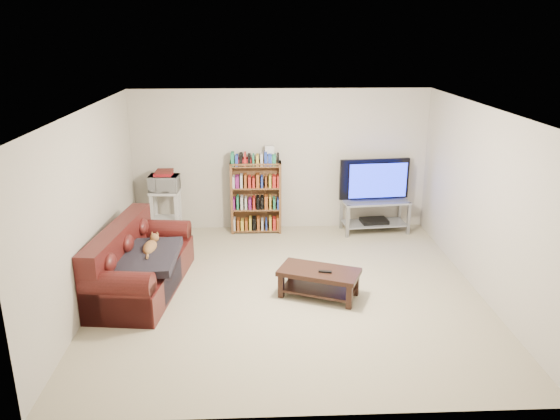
{
  "coord_description": "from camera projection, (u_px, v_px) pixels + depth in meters",
  "views": [
    {
      "loc": [
        -0.41,
        -6.56,
        3.3
      ],
      "look_at": [
        -0.1,
        0.4,
        1.0
      ],
      "focal_mm": 35.0,
      "sensor_mm": 36.0,
      "label": 1
    }
  ],
  "objects": [
    {
      "name": "coffee_table",
      "position": [
        319.0,
        278.0,
        7.04
      ],
      "size": [
        1.14,
        0.86,
        0.37
      ],
      "rotation": [
        0.0,
        0.0,
        -0.39
      ],
      "color": "black",
      "rests_on": "floor"
    },
    {
      "name": "wall_left",
      "position": [
        89.0,
        207.0,
        6.79
      ],
      "size": [
        0.0,
        5.0,
        5.0
      ],
      "primitive_type": "plane",
      "rotation": [
        1.57,
        0.0,
        1.57
      ],
      "color": "beige",
      "rests_on": "ground"
    },
    {
      "name": "wall_front",
      "position": [
        307.0,
        296.0,
        4.53
      ],
      "size": [
        5.0,
        0.0,
        5.0
      ],
      "primitive_type": "plane",
      "rotation": [
        -1.57,
        0.0,
        0.0
      ],
      "color": "beige",
      "rests_on": "ground"
    },
    {
      "name": "dvd_player",
      "position": [
        374.0,
        221.0,
        9.36
      ],
      "size": [
        0.47,
        0.35,
        0.06
      ],
      "primitive_type": "cube",
      "rotation": [
        0.0,
        0.0,
        0.09
      ],
      "color": "black",
      "rests_on": "tv_stand"
    },
    {
      "name": "blanket",
      "position": [
        146.0,
        257.0,
        7.02
      ],
      "size": [
        0.83,
        1.06,
        0.18
      ],
      "primitive_type": "cube",
      "rotation": [
        0.05,
        -0.04,
        -0.04
      ],
      "color": "black",
      "rests_on": "sofa"
    },
    {
      "name": "floor",
      "position": [
        289.0,
        290.0,
        7.27
      ],
      "size": [
        5.0,
        5.0,
        0.0
      ],
      "primitive_type": "plane",
      "color": "#BDB18C",
      "rests_on": "ground"
    },
    {
      "name": "shelf_clutter",
      "position": [
        261.0,
        156.0,
        9.01
      ],
      "size": [
        0.62,
        0.19,
        0.28
      ],
      "rotation": [
        0.0,
        0.0,
        -0.01
      ],
      "color": "silver",
      "rests_on": "bookshelf"
    },
    {
      "name": "microwave",
      "position": [
        164.0,
        183.0,
        8.97
      ],
      "size": [
        0.5,
        0.36,
        0.26
      ],
      "primitive_type": "imported",
      "rotation": [
        0.0,
        0.0,
        -0.07
      ],
      "color": "silver",
      "rests_on": "microwave_stand"
    },
    {
      "name": "sofa",
      "position": [
        137.0,
        267.0,
        7.23
      ],
      "size": [
        1.12,
        2.14,
        0.88
      ],
      "rotation": [
        0.0,
        0.0,
        -0.12
      ],
      "color": "#431311",
      "rests_on": "floor"
    },
    {
      "name": "ceiling",
      "position": [
        290.0,
        109.0,
        6.52
      ],
      "size": [
        5.0,
        5.0,
        0.0
      ],
      "primitive_type": "plane",
      "rotation": [
        3.14,
        0.0,
        0.0
      ],
      "color": "white",
      "rests_on": "ground"
    },
    {
      "name": "wall_back",
      "position": [
        280.0,
        160.0,
        9.27
      ],
      "size": [
        5.0,
        0.0,
        5.0
      ],
      "primitive_type": "plane",
      "rotation": [
        1.57,
        0.0,
        0.0
      ],
      "color": "beige",
      "rests_on": "ground"
    },
    {
      "name": "television",
      "position": [
        376.0,
        181.0,
        9.14
      ],
      "size": [
        1.21,
        0.27,
        0.69
      ],
      "primitive_type": "imported",
      "rotation": [
        0.0,
        0.0,
        3.24
      ],
      "color": "black",
      "rests_on": "tv_stand"
    },
    {
      "name": "wall_right",
      "position": [
        483.0,
        202.0,
        7.0
      ],
      "size": [
        0.0,
        5.0,
        5.0
      ],
      "primitive_type": "plane",
      "rotation": [
        1.57,
        0.0,
        -1.57
      ],
      "color": "beige",
      "rests_on": "ground"
    },
    {
      "name": "remote",
      "position": [
        325.0,
        272.0,
        6.93
      ],
      "size": [
        0.17,
        0.09,
        0.02
      ],
      "primitive_type": "cube",
      "rotation": [
        0.0,
        0.0,
        -0.24
      ],
      "color": "black",
      "rests_on": "coffee_table"
    },
    {
      "name": "game_boxes",
      "position": [
        164.0,
        174.0,
        8.92
      ],
      "size": [
        0.3,
        0.27,
        0.05
      ],
      "primitive_type": "cube",
      "rotation": [
        0.0,
        0.0,
        -0.07
      ],
      "color": "maroon",
      "rests_on": "microwave"
    },
    {
      "name": "bookshelf",
      "position": [
        256.0,
        196.0,
        9.21
      ],
      "size": [
        0.85,
        0.27,
        1.23
      ],
      "rotation": [
        0.0,
        0.0,
        -0.01
      ],
      "color": "brown",
      "rests_on": "floor"
    },
    {
      "name": "cat",
      "position": [
        150.0,
        248.0,
        7.18
      ],
      "size": [
        0.29,
        0.58,
        0.17
      ],
      "primitive_type": null,
      "rotation": [
        0.0,
        0.0,
        -0.12
      ],
      "color": "brown",
      "rests_on": "sofa"
    },
    {
      "name": "tv_stand",
      "position": [
        375.0,
        211.0,
        9.3
      ],
      "size": [
        1.16,
        0.61,
        0.56
      ],
      "rotation": [
        0.0,
        0.0,
        0.09
      ],
      "color": "#999EA3",
      "rests_on": "floor"
    },
    {
      "name": "microwave_stand",
      "position": [
        166.0,
        207.0,
        9.1
      ],
      "size": [
        0.51,
        0.39,
        0.78
      ],
      "rotation": [
        0.0,
        0.0,
        -0.07
      ],
      "color": "silver",
      "rests_on": "floor"
    }
  ]
}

